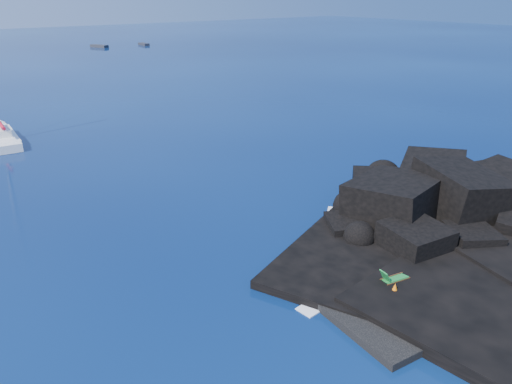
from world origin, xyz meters
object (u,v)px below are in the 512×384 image
deck_chair (396,275)px  distant_boat_a (99,47)px  distant_boat_b (144,45)px  sailboat (3,142)px  marker_cone (395,289)px  sunbather (396,286)px

deck_chair → distant_boat_a: deck_chair is taller
distant_boat_b → sailboat: bearing=-123.4°
marker_cone → distant_boat_a: marker_cone is taller
deck_chair → sunbather: 0.54m
sailboat → distant_boat_a: 85.34m
sunbather → marker_cone: bearing=-141.9°
sailboat → distant_boat_b: 89.51m
sailboat → deck_chair: 39.26m
sailboat → distant_boat_b: size_ratio=2.78×
sailboat → sunbather: size_ratio=6.72×
sailboat → marker_cone: (8.32, -38.76, 0.66)m
marker_cone → distant_boat_b: bearing=69.9°
distant_boat_a → distant_boat_b: (11.22, -1.73, 0.00)m
sailboat → marker_cone: 39.65m
distant_boat_b → deck_chair: bearing=-109.5°
sunbather → distant_boat_b: sunbather is taller
sunbather → marker_cone: size_ratio=2.79×
deck_chair → marker_cone: size_ratio=2.28×
distant_boat_a → deck_chair: bearing=-128.3°
deck_chair → sunbather: size_ratio=0.82×
marker_cone → distant_boat_a: bearing=75.3°
sunbather → distant_boat_b: 120.13m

